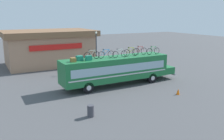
{
  "coord_description": "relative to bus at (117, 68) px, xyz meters",
  "views": [
    {
      "loc": [
        -11.77,
        -20.84,
        7.06
      ],
      "look_at": [
        -0.41,
        0.0,
        1.63
      ],
      "focal_mm": 38.64,
      "sensor_mm": 36.0,
      "label": 1
    }
  ],
  "objects": [
    {
      "name": "ground_plane",
      "position": [
        -0.22,
        -0.0,
        -1.72
      ],
      "size": [
        120.0,
        120.0,
        0.0
      ],
      "primitive_type": "plane",
      "color": "#4C4C4F"
    },
    {
      "name": "bus",
      "position": [
        0.0,
        0.0,
        0.0
      ],
      "size": [
        12.79,
        2.59,
        2.92
      ],
      "color": "#1E6B38",
      "rests_on": "ground"
    },
    {
      "name": "luggage_bag_2",
      "position": [
        -4.06,
        0.03,
        1.41
      ],
      "size": [
        0.57,
        0.54,
        0.43
      ],
      "primitive_type": "cube",
      "color": "#1E7F66",
      "rests_on": "bus"
    },
    {
      "name": "street_lamp",
      "position": [
        0.85,
        6.89,
        1.24
      ],
      "size": [
        0.3,
        0.3,
        5.04
      ],
      "color": "#38383D",
      "rests_on": "ground"
    },
    {
      "name": "rooftop_bicycle_5",
      "position": [
        2.78,
        0.02,
        1.6
      ],
      "size": [
        1.73,
        0.44,
        0.98
      ],
      "color": "black",
      "rests_on": "bus"
    },
    {
      "name": "rooftop_bicycle_4",
      "position": [
        1.49,
        -0.18,
        1.59
      ],
      "size": [
        1.75,
        0.44,
        0.96
      ],
      "color": "black",
      "rests_on": "bus"
    },
    {
      "name": "traffic_cone",
      "position": [
        3.28,
        -5.39,
        -1.45
      ],
      "size": [
        0.31,
        0.31,
        0.55
      ],
      "primitive_type": "cone",
      "color": "orange",
      "rests_on": "ground"
    },
    {
      "name": "trash_bin",
      "position": [
        -5.67,
        -6.08,
        -1.3
      ],
      "size": [
        0.49,
        0.49,
        0.85
      ],
      "primitive_type": "cylinder",
      "color": "#3F3F47",
      "rests_on": "ground"
    },
    {
      "name": "roadside_building",
      "position": [
        -3.35,
        14.1,
        0.79
      ],
      "size": [
        12.52,
        8.49,
        4.92
      ],
      "color": "tan",
      "rests_on": "ground"
    },
    {
      "name": "luggage_bag_1",
      "position": [
        -4.83,
        -0.34,
        1.38
      ],
      "size": [
        0.45,
        0.51,
        0.37
      ],
      "primitive_type": "cube",
      "color": "olive",
      "rests_on": "bus"
    },
    {
      "name": "rooftop_bicycle_1",
      "position": [
        -2.75,
        0.17,
        1.58
      ],
      "size": [
        1.68,
        0.44,
        0.93
      ],
      "color": "black",
      "rests_on": "bus"
    },
    {
      "name": "rooftop_bicycle_3",
      "position": [
        0.03,
        -0.39,
        1.57
      ],
      "size": [
        1.7,
        0.44,
        0.9
      ],
      "color": "black",
      "rests_on": "bus"
    },
    {
      "name": "rooftop_bicycle_2",
      "position": [
        -1.27,
        0.05,
        1.58
      ],
      "size": [
        1.76,
        0.44,
        0.91
      ],
      "color": "black",
      "rests_on": "bus"
    },
    {
      "name": "luggage_bag_3",
      "position": [
        -3.31,
        -0.36,
        1.42
      ],
      "size": [
        0.59,
        0.35,
        0.45
      ],
      "primitive_type": "cube",
      "color": "#1E7F66",
      "rests_on": "bus"
    },
    {
      "name": "rooftop_bicycle_6",
      "position": [
        4.21,
        -0.37,
        1.58
      ],
      "size": [
        1.69,
        0.44,
        0.92
      ],
      "color": "black",
      "rests_on": "bus"
    }
  ]
}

